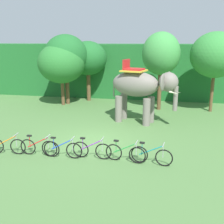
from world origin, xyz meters
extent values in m
plane|color=#4C753D|center=(0.00, 0.00, 0.00)|extent=(80.00, 80.00, 0.00)
cube|color=#1E6028|center=(0.00, 13.07, 2.28)|extent=(36.00, 6.00, 4.56)
cylinder|color=brown|center=(-4.34, 7.26, 0.93)|extent=(0.26, 0.26, 1.85)
ellipsoid|color=#28702D|center=(-4.34, 7.26, 3.21)|extent=(3.52, 3.52, 3.02)
cylinder|color=brown|center=(-4.11, 7.68, 1.17)|extent=(0.30, 0.30, 2.34)
ellipsoid|color=#1E6028|center=(-4.11, 7.68, 3.76)|extent=(3.29, 3.29, 3.15)
cylinder|color=brown|center=(-2.80, 9.17, 1.13)|extent=(0.32, 0.32, 2.26)
ellipsoid|color=#1E6028|center=(-2.80, 9.17, 3.48)|extent=(3.02, 3.02, 2.72)
cylinder|color=brown|center=(3.01, 7.19, 1.33)|extent=(0.29, 0.29, 2.66)
ellipsoid|color=#3D8E42|center=(3.01, 7.19, 3.99)|extent=(2.64, 2.64, 2.95)
cylinder|color=brown|center=(6.62, 7.30, 1.27)|extent=(0.22, 0.22, 2.54)
ellipsoid|color=#338438|center=(6.62, 7.30, 3.92)|extent=(3.36, 3.36, 3.07)
ellipsoid|color=slate|center=(1.62, 3.78, 2.35)|extent=(3.17, 2.13, 1.50)
cylinder|color=slate|center=(2.59, 3.91, 0.80)|extent=(0.44, 0.44, 1.60)
cylinder|color=slate|center=(2.38, 3.16, 0.80)|extent=(0.44, 0.44, 1.60)
cylinder|color=slate|center=(0.86, 4.39, 0.80)|extent=(0.44, 0.44, 1.60)
cylinder|color=slate|center=(0.65, 3.65, 0.80)|extent=(0.44, 0.44, 1.60)
ellipsoid|color=slate|center=(3.54, 3.24, 2.60)|extent=(1.33, 1.26, 1.10)
ellipsoid|color=slate|center=(3.57, 3.87, 2.65)|extent=(0.38, 0.85, 0.96)
ellipsoid|color=slate|center=(3.23, 2.68, 2.65)|extent=(0.38, 0.85, 0.96)
cylinder|color=slate|center=(3.98, 3.11, 1.70)|extent=(0.26, 0.26, 1.40)
cone|color=beige|center=(3.99, 3.34, 2.05)|extent=(0.57, 0.27, 0.21)
cone|color=beige|center=(3.87, 2.92, 2.05)|extent=(0.57, 0.27, 0.21)
cube|color=gold|center=(1.52, 3.81, 3.13)|extent=(1.61, 1.63, 0.08)
cube|color=#B22323|center=(1.52, 3.81, 3.22)|extent=(1.30, 1.16, 0.10)
cube|color=#B22323|center=(1.04, 3.94, 3.50)|extent=(0.34, 0.89, 0.56)
cylinder|color=slate|center=(0.25, 4.16, 1.90)|extent=(0.08, 0.08, 0.90)
torus|color=black|center=(-2.86, -2.09, 0.36)|extent=(0.71, 0.11, 0.71)
cylinder|color=orange|center=(-3.38, -2.14, 0.60)|extent=(0.97, 0.13, 0.54)
cylinder|color=#9E9EA3|center=(-2.91, -2.10, 0.64)|extent=(0.03, 0.03, 0.55)
cylinder|color=#9E9EA3|center=(-2.91, -2.10, 0.91)|extent=(0.08, 0.52, 0.03)
torus|color=black|center=(-2.41, -2.03, 0.36)|extent=(0.71, 0.05, 0.71)
torus|color=black|center=(-1.41, -2.03, 0.36)|extent=(0.71, 0.05, 0.71)
cylinder|color=red|center=(-1.94, -2.03, 0.60)|extent=(0.97, 0.04, 0.54)
cylinder|color=red|center=(-2.31, -2.03, 0.61)|extent=(0.03, 0.03, 0.52)
cube|color=black|center=(-2.31, -2.03, 0.88)|extent=(0.20, 0.10, 0.06)
cylinder|color=#9E9EA3|center=(-1.46, -2.03, 0.64)|extent=(0.03, 0.03, 0.55)
cylinder|color=#9E9EA3|center=(-1.46, -2.03, 0.91)|extent=(0.03, 0.52, 0.03)
torus|color=black|center=(-1.30, -2.06, 0.36)|extent=(0.71, 0.06, 0.71)
torus|color=black|center=(-0.30, -2.05, 0.36)|extent=(0.71, 0.06, 0.71)
cylinder|color=blue|center=(-0.82, -2.06, 0.60)|extent=(0.97, 0.06, 0.54)
cylinder|color=blue|center=(-1.20, -2.06, 0.61)|extent=(0.03, 0.03, 0.52)
cube|color=black|center=(-1.20, -2.06, 0.88)|extent=(0.20, 0.10, 0.06)
cylinder|color=#9E9EA3|center=(-0.35, -2.05, 0.64)|extent=(0.03, 0.03, 0.55)
cylinder|color=#9E9EA3|center=(-0.35, -2.05, 0.91)|extent=(0.04, 0.52, 0.03)
torus|color=black|center=(-0.06, -1.87, 0.36)|extent=(0.71, 0.07, 0.71)
torus|color=black|center=(0.94, -1.90, 0.36)|extent=(0.71, 0.07, 0.71)
cylinder|color=purple|center=(0.41, -1.89, 0.60)|extent=(0.97, 0.07, 0.54)
cylinder|color=purple|center=(0.04, -1.87, 0.61)|extent=(0.03, 0.03, 0.52)
cube|color=black|center=(0.04, -1.87, 0.88)|extent=(0.20, 0.11, 0.06)
cylinder|color=#9E9EA3|center=(0.89, -1.90, 0.64)|extent=(0.03, 0.03, 0.55)
cylinder|color=#9E9EA3|center=(0.89, -1.90, 0.91)|extent=(0.05, 0.52, 0.03)
torus|color=black|center=(1.38, -1.88, 0.36)|extent=(0.71, 0.15, 0.71)
torus|color=black|center=(2.37, -2.02, 0.36)|extent=(0.71, 0.15, 0.71)
cylinder|color=green|center=(1.85, -1.95, 0.60)|extent=(0.97, 0.17, 0.54)
cylinder|color=green|center=(1.48, -1.90, 0.61)|extent=(0.03, 0.03, 0.52)
cube|color=black|center=(1.48, -1.90, 0.88)|extent=(0.21, 0.13, 0.06)
cylinder|color=#9E9EA3|center=(2.32, -2.01, 0.64)|extent=(0.03, 0.03, 0.55)
cylinder|color=#9E9EA3|center=(2.32, -2.01, 0.91)|extent=(0.10, 0.52, 0.03)
torus|color=black|center=(2.45, -1.91, 0.36)|extent=(0.71, 0.16, 0.71)
torus|color=black|center=(3.43, -2.06, 0.36)|extent=(0.71, 0.16, 0.71)
cylinder|color=teal|center=(2.91, -1.98, 0.60)|extent=(0.97, 0.19, 0.54)
cylinder|color=teal|center=(2.54, -1.92, 0.61)|extent=(0.03, 0.03, 0.52)
cube|color=black|center=(2.54, -1.92, 0.88)|extent=(0.21, 0.13, 0.06)
cylinder|color=#9E9EA3|center=(3.38, -2.05, 0.64)|extent=(0.03, 0.03, 0.55)
cylinder|color=#9E9EA3|center=(3.38, -2.05, 0.91)|extent=(0.11, 0.52, 0.03)
camera|label=1|loc=(3.26, -12.06, 4.84)|focal=43.01mm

